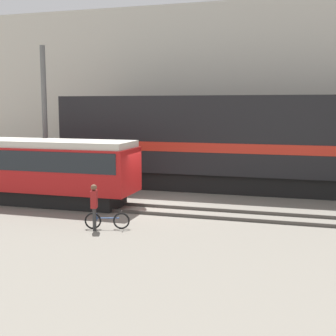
{
  "coord_description": "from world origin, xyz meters",
  "views": [
    {
      "loc": [
        6.71,
        -19.88,
        4.61
      ],
      "look_at": [
        0.6,
        0.2,
        1.8
      ],
      "focal_mm": 50.0,
      "sensor_mm": 36.0,
      "label": 1
    }
  ],
  "objects": [
    {
      "name": "ground_plane",
      "position": [
        0.0,
        0.0,
        0.0
      ],
      "size": [
        120.0,
        120.0,
        0.0
      ],
      "primitive_type": "plane",
      "color": "slate"
    },
    {
      "name": "track_near",
      "position": [
        0.0,
        -0.8,
        0.07
      ],
      "size": [
        60.0,
        1.5,
        0.14
      ],
      "color": "#47423D",
      "rests_on": "ground"
    },
    {
      "name": "track_far",
      "position": [
        0.0,
        5.2,
        0.07
      ],
      "size": [
        60.0,
        1.51,
        0.14
      ],
      "color": "#47423D",
      "rests_on": "ground"
    },
    {
      "name": "building_backdrop",
      "position": [
        0.0,
        12.78,
        5.52
      ],
      "size": [
        39.14,
        6.0,
        11.05
      ],
      "color": "beige",
      "rests_on": "ground"
    },
    {
      "name": "freight_locomotive",
      "position": [
        3.83,
        5.2,
        2.68
      ],
      "size": [
        21.21,
        3.04,
        5.73
      ],
      "color": "black",
      "rests_on": "ground"
    },
    {
      "name": "streetcar",
      "position": [
        -6.18,
        -0.8,
        1.73
      ],
      "size": [
        10.82,
        2.54,
        3.02
      ],
      "color": "black",
      "rests_on": "ground"
    },
    {
      "name": "bicycle",
      "position": [
        -0.46,
        -4.16,
        0.32
      ],
      "size": [
        1.64,
        0.65,
        0.69
      ],
      "color": "black",
      "rests_on": "ground"
    },
    {
      "name": "person",
      "position": [
        -0.86,
        -4.43,
        1.05
      ],
      "size": [
        0.32,
        0.41,
        1.73
      ],
      "color": "#333333",
      "rests_on": "ground"
    },
    {
      "name": "utility_pole_left",
      "position": [
        -6.9,
        2.2,
        3.87
      ],
      "size": [
        0.27,
        0.27,
        7.74
      ],
      "color": "#595959",
      "rests_on": "ground"
    }
  ]
}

